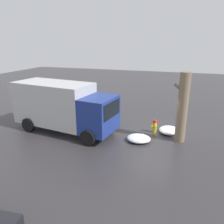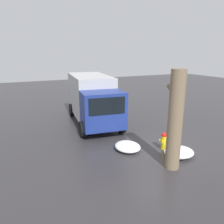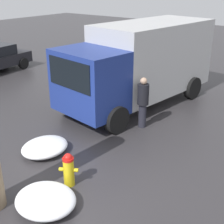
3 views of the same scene
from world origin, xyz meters
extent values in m
plane|color=#333033|center=(0.00, 0.00, 0.00)|extent=(60.00, 60.00, 0.00)
cylinder|color=yellow|center=(0.00, 0.00, 0.34)|extent=(0.26, 0.26, 0.68)
cylinder|color=red|center=(0.00, 0.00, 0.71)|extent=(0.27, 0.27, 0.06)
sphere|color=red|center=(0.00, 0.00, 0.74)|extent=(0.22, 0.22, 0.22)
cylinder|color=yellow|center=(0.15, 0.09, 0.42)|extent=(0.14, 0.15, 0.11)
cylinder|color=yellow|center=(-0.09, 0.15, 0.42)|extent=(0.13, 0.13, 0.09)
cylinder|color=yellow|center=(0.09, -0.15, 0.42)|extent=(0.13, 0.13, 0.09)
cube|color=navy|center=(2.98, 1.89, 1.47)|extent=(1.93, 2.51, 2.04)
cube|color=black|center=(2.16, 2.01, 1.88)|extent=(0.29, 1.93, 0.90)
cube|color=#BCBCBC|center=(6.23, 1.45, 1.76)|extent=(5.20, 2.96, 2.62)
cylinder|color=black|center=(2.90, 0.74, 0.45)|extent=(0.93, 0.40, 0.90)
cylinder|color=black|center=(3.21, 3.03, 0.45)|extent=(0.93, 0.40, 0.90)
cylinder|color=black|center=(7.30, 0.14, 0.45)|extent=(0.93, 0.40, 0.90)
cylinder|color=black|center=(7.61, 2.43, 0.45)|extent=(0.93, 0.40, 0.90)
cylinder|color=#23232D|center=(3.77, 0.33, 0.40)|extent=(0.25, 0.25, 0.81)
cylinder|color=black|center=(3.77, 0.33, 1.14)|extent=(0.37, 0.37, 0.67)
sphere|color=tan|center=(3.77, 0.33, 1.59)|extent=(0.22, 0.22, 0.22)
cylinder|color=black|center=(6.08, 9.43, 0.30)|extent=(0.62, 0.25, 0.60)
cylinder|color=black|center=(5.92, 11.16, 0.30)|extent=(0.62, 0.25, 0.60)
ellipsoid|color=white|center=(-0.88, -0.16, 0.19)|extent=(1.22, 1.38, 0.37)
ellipsoid|color=white|center=(0.67, 1.61, 0.17)|extent=(1.37, 1.19, 0.35)
camera|label=1|loc=(-1.53, 12.97, 5.47)|focal=35.00mm
camera|label=2|loc=(-7.72, 6.47, 4.53)|focal=35.00mm
camera|label=3|loc=(-4.31, -4.55, 4.52)|focal=50.00mm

